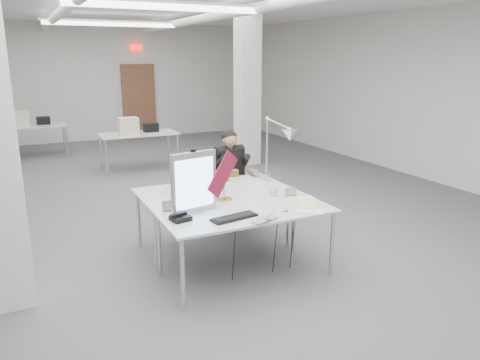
% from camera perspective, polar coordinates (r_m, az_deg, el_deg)
% --- Properties ---
extents(room_shell, '(10.04, 14.04, 3.24)m').
position_cam_1_polar(room_shell, '(7.15, -8.51, 9.71)').
color(room_shell, '#4C4D4F').
rests_on(room_shell, ground).
extents(desk_main, '(1.80, 0.90, 0.02)m').
position_cam_1_polar(desk_main, '(4.91, 0.72, -3.83)').
color(desk_main, silver).
rests_on(desk_main, room_shell).
extents(desk_second, '(1.80, 0.90, 0.02)m').
position_cam_1_polar(desk_second, '(5.70, -3.29, -1.21)').
color(desk_second, silver).
rests_on(desk_second, room_shell).
extents(bg_desk_a, '(1.60, 0.80, 0.02)m').
position_cam_1_polar(bg_desk_a, '(10.06, -12.30, 5.52)').
color(bg_desk_a, silver).
rests_on(bg_desk_a, room_shell).
extents(bg_desk_b, '(1.60, 0.80, 0.02)m').
position_cam_1_polar(bg_desk_b, '(11.98, -24.22, 6.01)').
color(bg_desk_b, silver).
rests_on(bg_desk_b, room_shell).
extents(office_chair, '(0.53, 0.53, 0.98)m').
position_cam_1_polar(office_chair, '(6.60, -1.42, -1.19)').
color(office_chair, black).
rests_on(office_chair, room_shell).
extents(seated_person, '(0.57, 0.68, 0.95)m').
position_cam_1_polar(seated_person, '(6.46, -1.26, 2.19)').
color(seated_person, black).
rests_on(seated_person, office_chair).
extents(monitor, '(0.51, 0.15, 0.63)m').
position_cam_1_polar(monitor, '(4.78, -5.64, -0.31)').
color(monitor, '#B2B1B6').
rests_on(monitor, desk_main).
extents(pennant, '(0.42, 0.19, 0.49)m').
position_cam_1_polar(pennant, '(4.84, -2.11, 0.72)').
color(pennant, maroon).
rests_on(pennant, monitor).
extents(keyboard, '(0.50, 0.24, 0.02)m').
position_cam_1_polar(keyboard, '(4.65, -0.72, -4.59)').
color(keyboard, black).
rests_on(keyboard, desk_main).
extents(laptop, '(0.35, 0.28, 0.02)m').
position_cam_1_polar(laptop, '(4.57, 3.45, -5.00)').
color(laptop, silver).
rests_on(laptop, desk_main).
extents(mouse, '(0.09, 0.07, 0.03)m').
position_cam_1_polar(mouse, '(4.88, 5.49, -3.68)').
color(mouse, '#B1B1B6').
rests_on(mouse, desk_main).
extents(bankers_lamp, '(0.33, 0.19, 0.36)m').
position_cam_1_polar(bankers_lamp, '(5.19, -1.96, -0.59)').
color(bankers_lamp, gold).
rests_on(bankers_lamp, desk_main).
extents(desk_phone, '(0.21, 0.20, 0.05)m').
position_cam_1_polar(desk_phone, '(4.64, -7.26, -4.65)').
color(desk_phone, black).
rests_on(desk_phone, desk_main).
extents(picture_frame_left, '(0.15, 0.05, 0.11)m').
position_cam_1_polar(picture_frame_left, '(4.91, -8.65, -3.15)').
color(picture_frame_left, '#AB7949').
rests_on(picture_frame_left, desk_main).
extents(picture_frame_right, '(0.13, 0.06, 0.10)m').
position_cam_1_polar(picture_frame_right, '(5.42, 6.21, -1.42)').
color(picture_frame_right, tan).
rests_on(picture_frame_right, desk_main).
extents(desk_clock, '(0.10, 0.03, 0.10)m').
position_cam_1_polar(desk_clock, '(5.40, 4.21, -1.43)').
color(desk_clock, '#B6B6BB').
rests_on(desk_clock, desk_main).
extents(paper_stack_a, '(0.31, 0.33, 0.01)m').
position_cam_1_polar(paper_stack_a, '(4.94, 8.65, -3.70)').
color(paper_stack_a, silver).
rests_on(paper_stack_a, desk_main).
extents(paper_stack_b, '(0.30, 0.31, 0.01)m').
position_cam_1_polar(paper_stack_b, '(5.10, 8.24, -3.08)').
color(paper_stack_b, '#E2C187').
rests_on(paper_stack_b, desk_main).
extents(paper_stack_c, '(0.21, 0.16, 0.01)m').
position_cam_1_polar(paper_stack_c, '(5.37, 7.95, -2.16)').
color(paper_stack_c, silver).
rests_on(paper_stack_c, desk_main).
extents(beige_monitor, '(0.50, 0.48, 0.38)m').
position_cam_1_polar(beige_monitor, '(5.56, -5.23, 0.52)').
color(beige_monitor, '#BAAC9A').
rests_on(beige_monitor, desk_second).
extents(architect_lamp, '(0.48, 0.77, 0.94)m').
position_cam_1_polar(architect_lamp, '(5.78, 4.49, 3.92)').
color(architect_lamp, silver).
rests_on(architect_lamp, desk_second).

